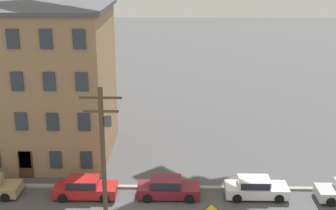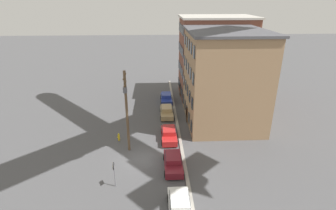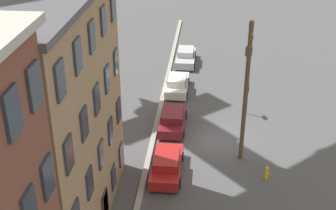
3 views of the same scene
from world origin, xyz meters
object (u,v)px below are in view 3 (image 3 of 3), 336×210
Objects in this scene: car_silver at (186,56)px; fire_hydrant at (266,173)px; car_red at (167,164)px; utility_pole at (246,86)px; car_maroon at (173,119)px; caution_sign at (248,93)px; car_white at (177,84)px.

car_silver is 4.58× the size of fire_hydrant.
car_red is 6.96m from utility_pole.
car_red and car_maroon have the same top height.
fire_hydrant is (-5.86, -6.32, -0.27)m from car_maroon.
car_maroon is 7.55m from utility_pole.
utility_pole is at bearing -64.12° from car_red.
caution_sign is (2.68, -5.59, 1.04)m from car_maroon.
fire_hydrant is at bearing -161.80° from car_silver.
car_maroon is 8.62m from fire_hydrant.
fire_hydrant is (-18.56, -6.10, -0.27)m from car_silver.
car_red is at bearing -178.83° from car_white.
car_maroon is 12.71m from car_silver.
car_white is at bearing 58.32° from caution_sign.
car_silver is at bearing -3.01° from car_white.
car_silver is at bearing -0.29° from car_red.
car_silver is at bearing 18.20° from fire_hydrant.
car_white is (12.09, 0.25, 0.00)m from car_red.
caution_sign reaches higher than car_silver.
car_maroon is 0.47× the size of utility_pole.
fire_hydrant is (-12.07, -6.44, -0.27)m from car_white.
car_maroon is 4.58× the size of fire_hydrant.
car_maroon is 6.22m from car_white.
car_maroon and car_white have the same top height.
caution_sign is (-10.02, -5.38, 1.04)m from car_silver.
fire_hydrant is at bearing -89.83° from car_red.
car_maroon is 1.63× the size of caution_sign.
caution_sign is at bearing -121.68° from car_white.
utility_pole is at bearing -153.05° from car_white.
car_silver is at bearing 28.23° from caution_sign.
car_silver is 19.54m from fire_hydrant.
utility_pole is 5.53m from fire_hydrant.
car_maroon is at bearing -178.82° from car_white.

